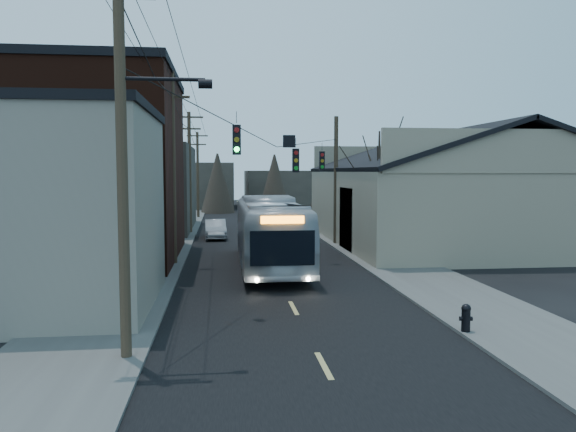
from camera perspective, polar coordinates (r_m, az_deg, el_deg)
name	(u,v)px	position (r m, az deg, el deg)	size (l,w,h in m)	color
ground	(340,398)	(12.80, 5.35, -17.92)	(160.00, 160.00, 0.00)	black
road_surface	(256,237)	(41.92, -3.26, -2.14)	(9.00, 110.00, 0.02)	black
sidewalk_left	(168,238)	(42.03, -12.14, -2.15)	(4.00, 110.00, 0.12)	#474744
sidewalk_right	(342,235)	(42.80, 5.47, -1.95)	(4.00, 110.00, 0.12)	#474744
building_clapboard	(36,211)	(21.61, -24.20, 0.46)	(8.00, 8.00, 7.00)	#6E685C
building_brick	(83,169)	(32.44, -20.15, 4.47)	(10.00, 12.00, 10.00)	black
building_left_far	(137,188)	(48.09, -15.10, 2.73)	(9.00, 14.00, 7.00)	#35302A
warehouse	(451,204)	(39.77, 16.23, 1.21)	(16.16, 20.60, 7.73)	#7D705B
building_far_left	(196,186)	(76.66, -9.35, 3.07)	(10.00, 12.00, 6.00)	#35302A
building_far_right	(287,188)	(82.15, -0.08, 2.88)	(12.00, 14.00, 5.00)	#35302A
bare_tree	(379,194)	(32.85, 9.20, 2.24)	(0.40, 0.40, 7.20)	black
utility_lines	(212,170)	(35.71, -7.73, 4.61)	(11.24, 45.28, 10.50)	#382B1E
bus	(270,232)	(28.62, -1.86, -1.68)	(3.00, 12.83, 3.57)	#AAAFB6
parked_car	(215,229)	(41.17, -7.38, -1.34)	(1.47, 4.23, 1.39)	#94969B
fire_hydrant	(466,317)	(17.81, 17.63, -9.72)	(0.40, 0.28, 0.83)	black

